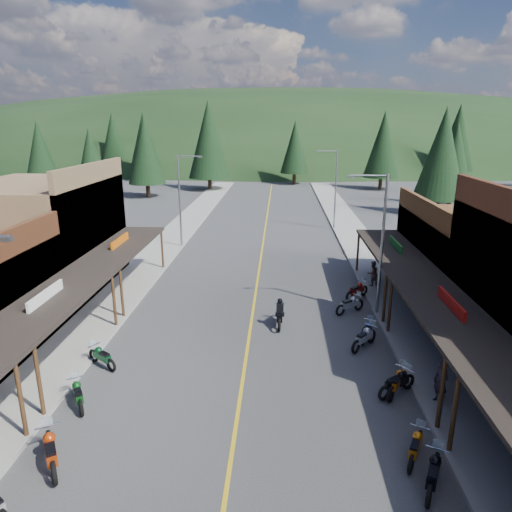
# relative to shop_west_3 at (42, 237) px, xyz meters

# --- Properties ---
(ground) EXTENTS (220.00, 220.00, 0.00)m
(ground) POSITION_rel_shop_west_3_xyz_m (13.78, -11.30, -3.52)
(ground) COLOR #38383A
(ground) RESTS_ON ground
(centerline) EXTENTS (0.15, 90.00, 0.01)m
(centerline) POSITION_rel_shop_west_3_xyz_m (13.78, 8.70, -3.51)
(centerline) COLOR gold
(centerline) RESTS_ON ground
(sidewalk_west) EXTENTS (3.40, 94.00, 0.15)m
(sidewalk_west) POSITION_rel_shop_west_3_xyz_m (5.08, 8.70, -3.44)
(sidewalk_west) COLOR gray
(sidewalk_west) RESTS_ON ground
(sidewalk_east) EXTENTS (3.40, 94.00, 0.15)m
(sidewalk_east) POSITION_rel_shop_west_3_xyz_m (22.48, 8.70, -3.44)
(sidewalk_east) COLOR gray
(sidewalk_east) RESTS_ON ground
(shop_west_3) EXTENTS (10.90, 10.20, 8.20)m
(shop_west_3) POSITION_rel_shop_west_3_xyz_m (0.00, 0.00, 0.00)
(shop_west_3) COLOR brown
(shop_west_3) RESTS_ON ground
(shop_east_3) EXTENTS (10.90, 10.20, 6.20)m
(shop_east_3) POSITION_rel_shop_west_3_xyz_m (27.54, 0.00, -0.99)
(shop_east_3) COLOR #4C2D16
(shop_east_3) RESTS_ON ground
(streetlight_1) EXTENTS (2.16, 0.18, 8.00)m
(streetlight_1) POSITION_rel_shop_west_3_xyz_m (6.83, 10.70, 0.94)
(streetlight_1) COLOR gray
(streetlight_1) RESTS_ON ground
(streetlight_2) EXTENTS (2.16, 0.18, 8.00)m
(streetlight_2) POSITION_rel_shop_west_3_xyz_m (20.74, -3.30, 0.94)
(streetlight_2) COLOR gray
(streetlight_2) RESTS_ON ground
(streetlight_3) EXTENTS (2.16, 0.18, 8.00)m
(streetlight_3) POSITION_rel_shop_west_3_xyz_m (20.74, 18.70, 0.94)
(streetlight_3) COLOR gray
(streetlight_3) RESTS_ON ground
(ridge_hill) EXTENTS (310.00, 140.00, 60.00)m
(ridge_hill) POSITION_rel_shop_west_3_xyz_m (13.78, 123.70, -3.52)
(ridge_hill) COLOR black
(ridge_hill) RESTS_ON ground
(pine_0) EXTENTS (5.04, 5.04, 11.00)m
(pine_0) POSITION_rel_shop_west_3_xyz_m (-26.22, 50.70, 2.96)
(pine_0) COLOR black
(pine_0) RESTS_ON ground
(pine_1) EXTENTS (5.88, 5.88, 12.50)m
(pine_1) POSITION_rel_shop_west_3_xyz_m (-10.22, 58.70, 3.72)
(pine_1) COLOR black
(pine_1) RESTS_ON ground
(pine_2) EXTENTS (6.72, 6.72, 14.00)m
(pine_2) POSITION_rel_shop_west_3_xyz_m (3.78, 46.70, 4.47)
(pine_2) COLOR black
(pine_2) RESTS_ON ground
(pine_3) EXTENTS (5.04, 5.04, 11.00)m
(pine_3) POSITION_rel_shop_west_3_xyz_m (17.78, 54.70, 2.96)
(pine_3) COLOR black
(pine_3) RESTS_ON ground
(pine_4) EXTENTS (5.88, 5.88, 12.50)m
(pine_4) POSITION_rel_shop_west_3_xyz_m (31.78, 48.70, 3.72)
(pine_4) COLOR black
(pine_4) RESTS_ON ground
(pine_5) EXTENTS (6.72, 6.72, 14.00)m
(pine_5) POSITION_rel_shop_west_3_xyz_m (47.78, 60.70, 4.47)
(pine_5) COLOR black
(pine_5) RESTS_ON ground
(pine_7) EXTENTS (5.88, 5.88, 12.50)m
(pine_7) POSITION_rel_shop_west_3_xyz_m (-18.22, 64.70, 3.72)
(pine_7) COLOR black
(pine_7) RESTS_ON ground
(pine_8) EXTENTS (4.48, 4.48, 10.00)m
(pine_8) POSITION_rel_shop_west_3_xyz_m (-8.22, 28.70, 2.46)
(pine_8) COLOR black
(pine_8) RESTS_ON ground
(pine_9) EXTENTS (4.93, 4.93, 10.80)m
(pine_9) POSITION_rel_shop_west_3_xyz_m (37.78, 33.70, 2.86)
(pine_9) COLOR black
(pine_9) RESTS_ON ground
(pine_10) EXTENTS (5.38, 5.38, 11.60)m
(pine_10) POSITION_rel_shop_west_3_xyz_m (-4.22, 38.70, 3.27)
(pine_10) COLOR black
(pine_10) RESTS_ON ground
(pine_11) EXTENTS (5.82, 5.82, 12.40)m
(pine_11) POSITION_rel_shop_west_3_xyz_m (33.78, 26.70, 3.67)
(pine_11) COLOR black
(pine_11) RESTS_ON ground
(bike_west_6) EXTENTS (1.83, 2.35, 1.30)m
(bike_west_6) POSITION_rel_shop_west_3_xyz_m (8.14, -15.98, -2.87)
(bike_west_6) COLOR #B5350C
(bike_west_6) RESTS_ON ground
(bike_west_7) EXTENTS (1.58, 2.03, 1.13)m
(bike_west_7) POSITION_rel_shop_west_3_xyz_m (7.59, -12.74, -2.96)
(bike_west_7) COLOR #0E4916
(bike_west_7) RESTS_ON ground
(bike_west_8) EXTENTS (1.93, 1.64, 1.10)m
(bike_west_8) POSITION_rel_shop_west_3_xyz_m (7.40, -9.80, -2.97)
(bike_west_8) COLOR #0C3C1E
(bike_west_8) RESTS_ON ground
(bike_east_5) EXTENTS (1.52, 2.19, 1.20)m
(bike_east_5) POSITION_rel_shop_west_3_xyz_m (19.93, -16.27, -2.92)
(bike_east_5) COLOR black
(bike_east_5) RESTS_ON ground
(bike_east_6) EXTENTS (1.42, 1.98, 1.09)m
(bike_east_6) POSITION_rel_shop_west_3_xyz_m (19.77, -15.05, -2.98)
(bike_east_6) COLOR #C96A0E
(bike_east_6) RESTS_ON ground
(bike_east_7) EXTENTS (2.03, 1.75, 1.16)m
(bike_east_7) POSITION_rel_shop_west_3_xyz_m (20.06, -11.32, -2.94)
(bike_east_7) COLOR black
(bike_east_7) RESTS_ON ground
(bike_east_8) EXTENTS (1.68, 2.07, 1.16)m
(bike_east_8) POSITION_rel_shop_west_3_xyz_m (20.10, -11.25, -2.94)
(bike_east_8) COLOR #CA640E
(bike_east_8) RESTS_ON ground
(bike_east_9) EXTENTS (1.88, 2.06, 1.20)m
(bike_east_9) POSITION_rel_shop_west_3_xyz_m (19.44, -7.38, -2.92)
(bike_east_9) COLOR #AEAEB3
(bike_east_9) RESTS_ON ground
(bike_east_10) EXTENTS (1.38, 1.98, 1.08)m
(bike_east_10) POSITION_rel_shop_west_3_xyz_m (19.73, -6.48, -2.98)
(bike_east_10) COLOR navy
(bike_east_10) RESTS_ON ground
(bike_east_11) EXTENTS (2.07, 1.78, 1.18)m
(bike_east_11) POSITION_rel_shop_west_3_xyz_m (19.37, -3.12, -2.93)
(bike_east_11) COLOR #A6A7AB
(bike_east_11) RESTS_ON ground
(bike_east_12) EXTENTS (1.99, 1.99, 1.21)m
(bike_east_12) POSITION_rel_shop_west_3_xyz_m (20.14, -0.84, -2.92)
(bike_east_12) COLOR maroon
(bike_east_12) RESTS_ON ground
(rider_on_bike) EXTENTS (0.80, 2.21, 1.67)m
(rider_on_bike) POSITION_rel_shop_west_3_xyz_m (15.35, -5.02, -2.85)
(rider_on_bike) COLOR black
(rider_on_bike) RESTS_ON ground
(pedestrian_east_a) EXTENTS (0.66, 0.77, 1.80)m
(pedestrian_east_a) POSITION_rel_shop_west_3_xyz_m (21.52, -11.99, -2.47)
(pedestrian_east_a) COLOR #251E2D
(pedestrian_east_a) RESTS_ON sidewalk_east
(pedestrian_east_b) EXTENTS (0.94, 0.81, 1.68)m
(pedestrian_east_b) POSITION_rel_shop_west_3_xyz_m (21.45, 1.26, -2.53)
(pedestrian_east_b) COLOR brown
(pedestrian_east_b) RESTS_ON sidewalk_east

